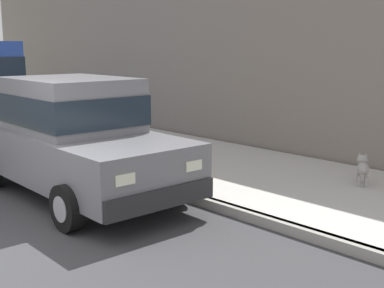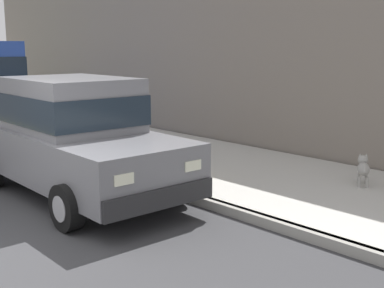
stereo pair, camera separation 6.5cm
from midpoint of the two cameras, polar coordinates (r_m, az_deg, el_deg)
The scene contains 6 objects.
curb at distance 8.24m, azimuth -1.13°, elevation -5.61°, with size 0.16×64.00×0.14m, color gray.
sidewalk at distance 9.49m, azimuth 7.06°, elevation -3.48°, with size 3.60×64.00×0.14m, color #B7B5AD.
car_grey_sedan at distance 8.44m, azimuth -12.87°, elevation 0.88°, with size 2.13×4.65×1.92m.
dog_grey at distance 8.94m, azimuth 18.83°, elevation -2.51°, with size 0.67×0.46×0.49m.
fire_hydrant at distance 8.70m, azimuth -0.55°, elevation -1.96°, with size 0.34×0.24×0.72m.
building_facade at distance 14.26m, azimuth -2.83°, elevation 11.25°, with size 0.50×20.00×5.01m, color slate.
Camera 2 is at (-2.00, -5.95, 2.41)m, focal length 47.63 mm.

